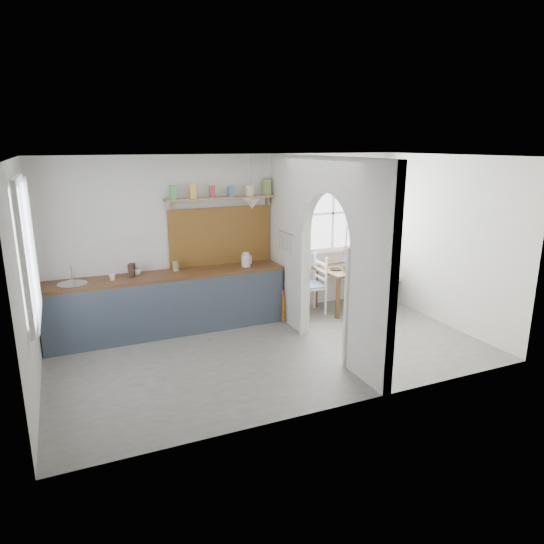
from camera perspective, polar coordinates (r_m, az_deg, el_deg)
name	(u,v)px	position (r m, az deg, el deg)	size (l,w,h in m)	color
floor	(273,351)	(6.72, 0.17, -9.32)	(5.80, 3.20, 0.01)	gray
ceiling	(274,156)	(6.13, 0.19, 13.45)	(5.80, 3.20, 0.01)	silver
walls	(274,259)	(6.30, 0.18, 1.54)	(5.81, 3.21, 2.60)	silver
partition	(319,243)	(6.62, 5.54, 3.47)	(0.12, 3.20, 2.60)	silver
kitchen_window	(24,252)	(5.73, -27.13, 2.13)	(0.10, 1.16, 1.50)	white
nook_window	(333,213)	(8.42, 7.18, 6.90)	(1.76, 0.10, 1.30)	white
counter	(169,302)	(7.43, -12.05, -3.48)	(3.50, 0.60, 0.90)	brown
sink	(72,285)	(7.15, -22.42, -1.37)	(0.40, 0.40, 0.02)	silver
backsplash	(221,236)	(7.66, -6.00, 4.24)	(1.65, 0.03, 0.90)	brown
shelf	(222,195)	(7.49, -5.94, 9.01)	(1.75, 0.20, 0.21)	#A37C5A
pendant_lamp	(252,204)	(7.30, -2.41, 8.00)	(0.26, 0.26, 0.16)	beige
utensil_rail	(286,233)	(7.32, 1.71, 4.61)	(0.02, 0.02, 0.50)	silver
dining_table	(351,288)	(8.42, 9.31, -1.83)	(1.15, 0.77, 0.72)	brown
chair_left	(309,285)	(8.03, 4.40, -1.52)	(0.45, 0.45, 0.98)	silver
chair_right	(390,276)	(8.92, 13.74, -0.48)	(0.41, 0.41, 0.91)	silver
kettle	(246,260)	(7.52, -3.10, 1.48)	(0.19, 0.15, 0.22)	silver
mug_a	(112,277)	(7.13, -18.30, -0.58)	(0.09, 0.09, 0.09)	white
mug_b	(136,272)	(7.29, -15.68, 0.02)	(0.13, 0.13, 0.11)	silver
knife_block	(132,270)	(7.23, -16.18, 0.20)	(0.09, 0.12, 0.19)	#342118
jar	(176,266)	(7.41, -11.25, 0.69)	(0.09, 0.09, 0.14)	#918B54
towel_magenta	(282,306)	(7.66, 1.24, -4.01)	(0.02, 0.03, 0.51)	#A73350
towel_orange	(283,308)	(7.63, 1.36, -4.27)	(0.02, 0.03, 0.44)	#C07900
bowl	(371,265)	(8.40, 11.55, 0.84)	(0.31, 0.31, 0.08)	white
table_cup	(345,267)	(8.12, 8.54, 0.57)	(0.11, 0.11, 0.10)	#5E8A5A
plate	(336,269)	(8.12, 7.52, 0.33)	(0.20, 0.20, 0.02)	black
vase	(346,261)	(8.41, 8.72, 1.34)	(0.17, 0.17, 0.17)	#3D224E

